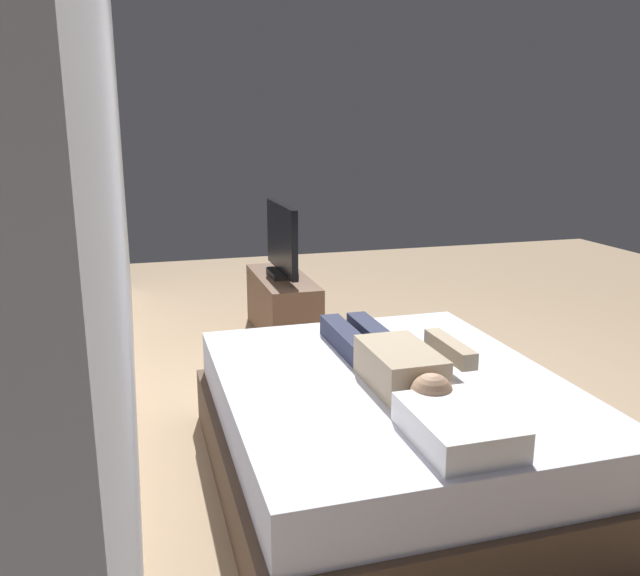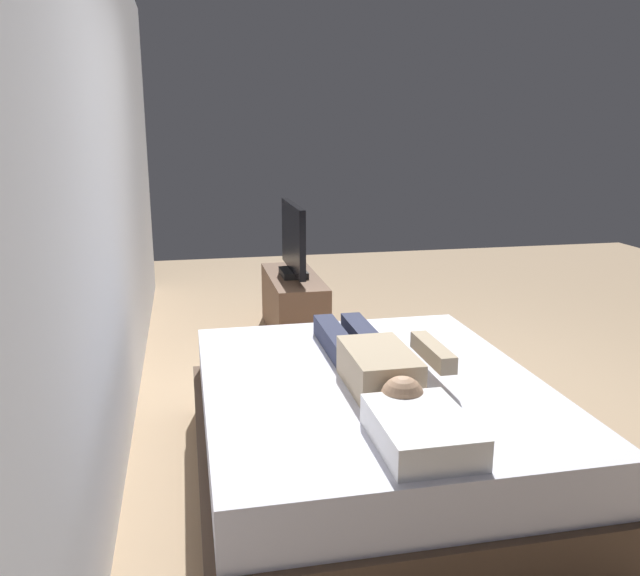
% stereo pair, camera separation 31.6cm
% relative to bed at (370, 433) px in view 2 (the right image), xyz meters
% --- Properties ---
extents(ground_plane, '(10.00, 10.00, 0.00)m').
position_rel_bed_xyz_m(ground_plane, '(0.71, -0.48, -0.26)').
color(ground_plane, tan).
extents(back_wall, '(6.40, 0.10, 2.80)m').
position_rel_bed_xyz_m(back_wall, '(1.11, 1.22, 1.14)').
color(back_wall, silver).
rests_on(back_wall, ground).
extents(bed, '(1.96, 1.64, 0.54)m').
position_rel_bed_xyz_m(bed, '(0.00, 0.00, 0.00)').
color(bed, brown).
rests_on(bed, ground).
extents(pillow, '(0.48, 0.34, 0.12)m').
position_rel_bed_xyz_m(pillow, '(-0.66, -0.00, 0.34)').
color(pillow, white).
rests_on(pillow, bed).
extents(person, '(1.26, 0.46, 0.18)m').
position_rel_bed_xyz_m(person, '(0.03, -0.02, 0.36)').
color(person, tan).
rests_on(person, bed).
extents(remote, '(0.15, 0.04, 0.02)m').
position_rel_bed_xyz_m(remote, '(0.18, -0.42, 0.29)').
color(remote, black).
rests_on(remote, bed).
extents(tv_stand, '(1.10, 0.40, 0.50)m').
position_rel_bed_xyz_m(tv_stand, '(2.38, -0.02, -0.01)').
color(tv_stand, brown).
rests_on(tv_stand, ground).
extents(tv, '(0.88, 0.20, 0.59)m').
position_rel_bed_xyz_m(tv, '(2.38, -0.02, 0.52)').
color(tv, black).
rests_on(tv, tv_stand).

